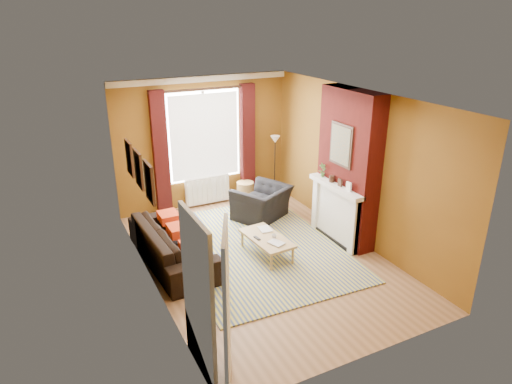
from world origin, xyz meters
TOP-DOWN VIEW (x-y plane):
  - ground at (0.00, 0.00)m, footprint 5.50×5.50m
  - room_walls at (0.63, 0.28)m, footprint 3.82×5.54m
  - striped_rug at (0.05, 0.39)m, footprint 2.93×3.96m
  - sofa at (-1.42, 0.59)m, footprint 1.02×2.33m
  - armchair at (0.74, 1.47)m, footprint 1.36×1.30m
  - coffee_table at (0.11, 0.05)m, footprint 0.62×1.12m
  - wicker_stool at (0.80, 2.40)m, footprint 0.50×0.50m
  - floor_lamp at (1.55, 2.40)m, footprint 0.25×0.25m
  - book_a at (0.04, -0.27)m, footprint 0.27×0.31m
  - book_b at (0.11, 0.32)m, footprint 0.23×0.30m
  - mug at (0.19, -0.06)m, footprint 0.09×0.09m
  - tv_remote at (-0.07, 0.07)m, footprint 0.07×0.16m

SIDE VIEW (x-z plane):
  - ground at x=0.00m, z-range 0.00..0.00m
  - striped_rug at x=0.05m, z-range 0.00..0.02m
  - wicker_stool at x=0.80m, z-range 0.00..0.48m
  - coffee_table at x=0.11m, z-range 0.14..0.50m
  - sofa at x=-1.42m, z-range 0.00..0.67m
  - armchair at x=0.74m, z-range 0.00..0.68m
  - book_b at x=0.11m, z-range 0.36..0.38m
  - tv_remote at x=-0.07m, z-range 0.36..0.38m
  - book_a at x=0.04m, z-range 0.36..0.39m
  - mug at x=0.19m, z-range 0.36..0.44m
  - floor_lamp at x=1.55m, z-range 0.42..1.87m
  - room_walls at x=0.63m, z-range -0.04..2.80m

